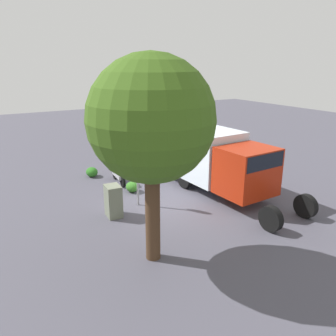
{
  "coord_description": "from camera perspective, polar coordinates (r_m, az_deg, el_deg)",
  "views": [
    {
      "loc": [
        -11.01,
        6.01,
        5.51
      ],
      "look_at": [
        0.35,
        -0.58,
        1.36
      ],
      "focal_mm": 35.91,
      "sensor_mm": 36.0,
      "label": 1
    }
  ],
  "objects": [
    {
      "name": "ground_plane",
      "position": [
        13.7,
        -1.38,
        -6.19
      ],
      "size": [
        60.0,
        60.0,
        0.0
      ],
      "primitive_type": "plane",
      "color": "#4A4955"
    },
    {
      "name": "box_truck_near",
      "position": [
        15.11,
        7.26,
        2.08
      ],
      "size": [
        8.11,
        2.61,
        2.66
      ],
      "rotation": [
        0.0,
        0.0,
        3.2
      ],
      "color": "black",
      "rests_on": "ground"
    },
    {
      "name": "bike_rack_hoop",
      "position": [
        14.77,
        -10.28,
        -4.67
      ],
      "size": [
        0.85,
        0.05,
        0.85
      ],
      "primitive_type": "torus",
      "rotation": [
        1.57,
        0.0,
        0.0
      ],
      "color": "#B7B7BC",
      "rests_on": "ground"
    },
    {
      "name": "stop_sign",
      "position": [
        13.03,
        -5.34,
        1.77
      ],
      "size": [
        0.71,
        0.33,
        2.98
      ],
      "color": "#9E9EA3",
      "rests_on": "ground"
    },
    {
      "name": "street_tree",
      "position": [
        8.8,
        -2.86,
        8.04
      ],
      "size": [
        3.4,
        3.4,
        5.8
      ],
      "color": "#47301E",
      "rests_on": "ground"
    },
    {
      "name": "motorcycle",
      "position": [
        16.04,
        -8.38,
        -0.78
      ],
      "size": [
        1.81,
        0.55,
        1.2
      ],
      "rotation": [
        0.0,
        0.0,
        -0.09
      ],
      "color": "black",
      "rests_on": "ground"
    },
    {
      "name": "shrub_mid_verge",
      "position": [
        17.3,
        -12.8,
        -0.67
      ],
      "size": [
        0.69,
        0.57,
        0.47
      ],
      "primitive_type": "ellipsoid",
      "color": "#2A6C1E",
      "rests_on": "ground"
    },
    {
      "name": "shrub_near_sign",
      "position": [
        15.0,
        -6.11,
        -3.2
      ],
      "size": [
        0.66,
        0.54,
        0.45
      ],
      "primitive_type": "ellipsoid",
      "color": "#347423",
      "rests_on": "ground"
    },
    {
      "name": "utility_cabinet",
      "position": [
        12.63,
        -9.26,
        -5.56
      ],
      "size": [
        0.7,
        0.57,
        1.21
      ],
      "primitive_type": "cube",
      "rotation": [
        0.0,
        0.0,
        -0.07
      ],
      "color": "slate",
      "rests_on": "ground"
    }
  ]
}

